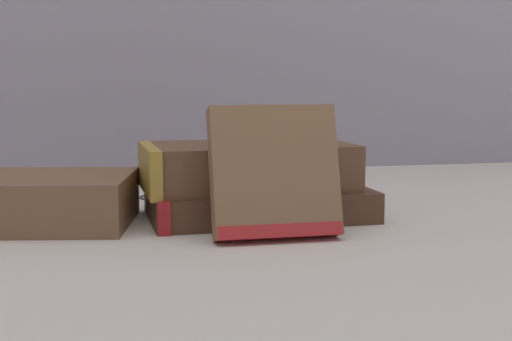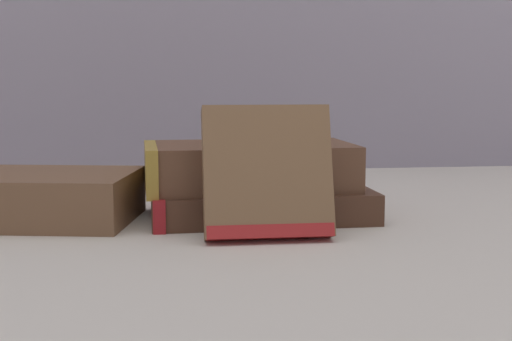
% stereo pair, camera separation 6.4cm
% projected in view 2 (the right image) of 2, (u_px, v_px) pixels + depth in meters
% --- Properties ---
extents(ground_plane, '(3.00, 3.00, 0.00)m').
position_uv_depth(ground_plane, '(261.00, 218.00, 0.75)').
color(ground_plane, beige).
extents(book_flat_bottom, '(0.23, 0.14, 0.03)m').
position_uv_depth(book_flat_bottom, '(256.00, 203.00, 0.76)').
color(book_flat_bottom, '#4C2D1E').
rests_on(book_flat_bottom, ground_plane).
extents(book_flat_top, '(0.22, 0.13, 0.05)m').
position_uv_depth(book_flat_top, '(244.00, 166.00, 0.75)').
color(book_flat_top, brown).
rests_on(book_flat_top, book_flat_bottom).
extents(book_side_left, '(0.25, 0.18, 0.05)m').
position_uv_depth(book_side_left, '(16.00, 197.00, 0.74)').
color(book_side_left, brown).
rests_on(book_side_left, ground_plane).
extents(book_leaning_front, '(0.12, 0.06, 0.12)m').
position_uv_depth(book_leaning_front, '(267.00, 178.00, 0.65)').
color(book_leaning_front, brown).
rests_on(book_leaning_front, ground_plane).
extents(pocket_watch, '(0.05, 0.05, 0.01)m').
position_uv_depth(pocket_watch, '(268.00, 142.00, 0.73)').
color(pocket_watch, silver).
rests_on(pocket_watch, book_flat_top).
extents(reading_glasses, '(0.12, 0.07, 0.00)m').
position_uv_depth(reading_glasses, '(194.00, 195.00, 0.89)').
color(reading_glasses, black).
rests_on(reading_glasses, ground_plane).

